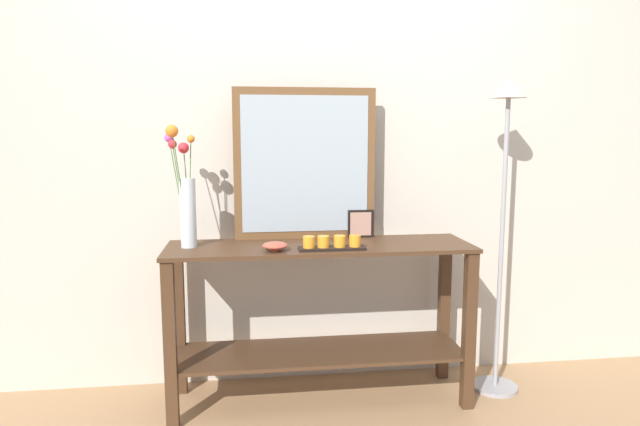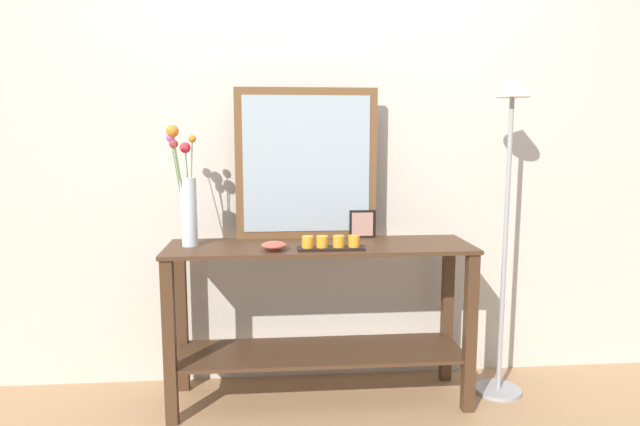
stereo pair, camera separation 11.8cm
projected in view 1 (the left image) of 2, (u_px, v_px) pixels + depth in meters
The scene contains 9 objects.
ground_plane at pixel (320, 401), 2.86m from camera, with size 7.00×6.00×0.02m, color #A87F56.
wall_back at pixel (312, 136), 3.00m from camera, with size 6.40×0.08×2.70m, color beige.
console_table at pixel (320, 303), 2.79m from camera, with size 1.51×0.43×0.82m.
mirror_leaning at pixel (305, 164), 2.87m from camera, with size 0.74×0.03×0.78m.
tall_vase_left at pixel (186, 197), 2.66m from camera, with size 0.14×0.21×0.59m.
candle_tray at pixel (332, 244), 2.63m from camera, with size 0.32×0.09×0.07m.
picture_frame_small at pixel (361, 224), 2.93m from camera, with size 0.14×0.01×0.15m.
decorative_bowl at pixel (275, 246), 2.60m from camera, with size 0.12×0.12×0.04m.
floor_lamp at pixel (504, 183), 2.83m from camera, with size 0.24×0.24×1.64m.
Camera 1 is at (-0.35, -2.67, 1.36)m, focal length 31.06 mm.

